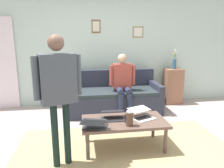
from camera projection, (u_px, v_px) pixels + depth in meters
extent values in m
plane|color=#AE9C99|center=(116.00, 145.00, 3.20)|extent=(7.68, 7.68, 0.00)
cube|color=tan|center=(125.00, 150.00, 3.06)|extent=(3.18, 1.78, 0.01)
cube|color=silver|center=(101.00, 48.00, 5.03)|extent=(7.04, 0.10, 2.70)
cube|color=brown|center=(96.00, 26.00, 4.85)|extent=(0.21, 0.02, 0.30)
cube|color=beige|center=(96.00, 26.00, 4.84)|extent=(0.16, 0.00, 0.23)
cube|color=#9B845D|center=(138.00, 32.00, 5.02)|extent=(0.27, 0.02, 0.26)
cube|color=silver|center=(138.00, 32.00, 5.02)|extent=(0.20, 0.00, 0.20)
cube|color=#2A2D3D|center=(114.00, 102.00, 4.62)|extent=(2.00, 0.88, 0.42)
cube|color=#293238|center=(114.00, 91.00, 4.55)|extent=(1.76, 0.80, 0.08)
cube|color=#2A2D3D|center=(111.00, 79.00, 4.88)|extent=(2.00, 0.14, 0.46)
cube|color=#2A2D3D|center=(155.00, 87.00, 4.69)|extent=(0.12, 0.88, 0.20)
cube|color=#2A2D3D|center=(70.00, 90.00, 4.42)|extent=(0.12, 0.88, 0.20)
cube|color=brown|center=(124.00, 122.00, 3.06)|extent=(1.22, 0.64, 0.04)
cylinder|color=brown|center=(165.00, 141.00, 2.94)|extent=(0.05, 0.05, 0.39)
cylinder|color=#564F44|center=(88.00, 146.00, 2.79)|extent=(0.05, 0.05, 0.39)
cylinder|color=brown|center=(153.00, 126.00, 3.43)|extent=(0.05, 0.05, 0.39)
cylinder|color=brown|center=(87.00, 130.00, 3.28)|extent=(0.05, 0.05, 0.39)
cube|color=silver|center=(144.00, 118.00, 3.11)|extent=(0.38, 0.33, 0.01)
cube|color=black|center=(143.00, 118.00, 3.13)|extent=(0.30, 0.23, 0.00)
cube|color=silver|center=(139.00, 109.00, 3.19)|extent=(0.37, 0.32, 0.02)
cube|color=white|center=(139.00, 109.00, 3.18)|extent=(0.34, 0.28, 0.02)
cube|color=#28282D|center=(113.00, 119.00, 3.08)|extent=(0.34, 0.21, 0.01)
cube|color=black|center=(113.00, 118.00, 3.09)|extent=(0.29, 0.12, 0.00)
cube|color=#28282D|center=(112.00, 111.00, 3.13)|extent=(0.34, 0.19, 0.05)
cube|color=#ABC9E3|center=(112.00, 111.00, 3.13)|extent=(0.31, 0.17, 0.04)
cube|color=#28282D|center=(95.00, 126.00, 2.83)|extent=(0.37, 0.31, 0.01)
cube|color=black|center=(95.00, 127.00, 2.81)|extent=(0.29, 0.21, 0.00)
cube|color=#28282D|center=(93.00, 122.00, 2.69)|extent=(0.37, 0.30, 0.01)
cube|color=black|center=(93.00, 122.00, 2.70)|extent=(0.33, 0.27, 0.00)
cylinder|color=#4C3323|center=(130.00, 119.00, 2.85)|extent=(0.09, 0.09, 0.19)
cylinder|color=#B7B7BC|center=(130.00, 112.00, 2.83)|extent=(0.10, 0.10, 0.02)
sphere|color=#B2B2B7|center=(130.00, 110.00, 2.82)|extent=(0.03, 0.03, 0.03)
cube|color=black|center=(125.00, 119.00, 2.84)|extent=(0.01, 0.01, 0.14)
cube|color=#936047|center=(173.00, 86.00, 5.17)|extent=(0.42, 0.32, 0.86)
cylinder|color=#30597D|center=(174.00, 64.00, 5.05)|extent=(0.09, 0.09, 0.24)
cylinder|color=#3D7038|center=(176.00, 56.00, 5.00)|extent=(0.01, 0.02, 0.16)
sphere|color=silver|center=(176.00, 52.00, 4.98)|extent=(0.05, 0.05, 0.05)
cylinder|color=#3D7038|center=(174.00, 56.00, 5.02)|extent=(0.01, 0.01, 0.12)
sphere|color=yellow|center=(174.00, 54.00, 5.01)|extent=(0.05, 0.05, 0.05)
cylinder|color=#3D7038|center=(174.00, 55.00, 5.02)|extent=(0.02, 0.01, 0.17)
sphere|color=#DD526D|center=(174.00, 52.00, 5.01)|extent=(0.04, 0.04, 0.04)
cylinder|color=#3D7038|center=(175.00, 55.00, 4.98)|extent=(0.04, 0.02, 0.21)
sphere|color=silver|center=(175.00, 50.00, 4.94)|extent=(0.04, 0.04, 0.04)
cylinder|color=black|center=(55.00, 136.00, 2.60)|extent=(0.08, 0.08, 0.84)
cylinder|color=black|center=(67.00, 133.00, 2.67)|extent=(0.08, 0.08, 0.84)
cube|color=#424850|center=(58.00, 79.00, 2.47)|extent=(0.46, 0.32, 0.59)
cylinder|color=#424850|center=(36.00, 78.00, 2.35)|extent=(0.10, 0.10, 0.50)
cylinder|color=#424850|center=(78.00, 75.00, 2.58)|extent=(0.10, 0.10, 0.50)
sphere|color=brown|center=(56.00, 43.00, 2.38)|extent=(0.19, 0.19, 0.19)
cylinder|color=#252A42|center=(129.00, 107.00, 4.21)|extent=(0.10, 0.10, 0.50)
cylinder|color=#252A42|center=(121.00, 107.00, 4.18)|extent=(0.10, 0.10, 0.50)
cylinder|color=#252A42|center=(128.00, 90.00, 4.31)|extent=(0.12, 0.40, 0.12)
cylinder|color=#252A42|center=(119.00, 90.00, 4.29)|extent=(0.12, 0.40, 0.12)
cube|color=#A04138|center=(122.00, 76.00, 4.42)|extent=(0.37, 0.20, 0.52)
cylinder|color=#A04138|center=(134.00, 75.00, 4.40)|extent=(0.08, 0.08, 0.42)
cylinder|color=#A04138|center=(111.00, 76.00, 4.33)|extent=(0.08, 0.08, 0.42)
sphere|color=tan|center=(122.00, 58.00, 4.34)|extent=(0.19, 0.19, 0.19)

